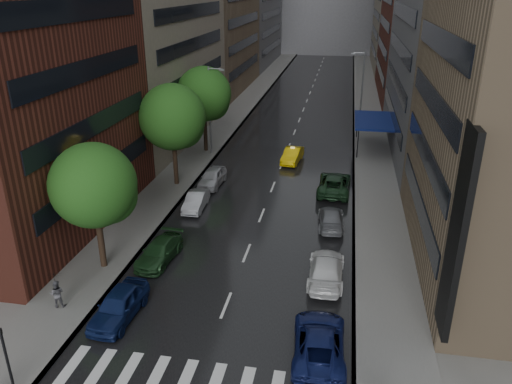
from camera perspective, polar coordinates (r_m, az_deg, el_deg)
ground at (r=25.86m, az=-5.61°, el=-17.83°), size 220.00×220.00×0.00m
road at (r=71.05m, az=5.30°, el=9.00°), size 14.00×140.00×0.01m
sidewalk_left at (r=72.33m, az=-1.91°, el=9.39°), size 4.00×140.00×0.15m
sidewalk_right at (r=70.86m, az=12.64°, el=8.57°), size 4.00×140.00×0.15m
crosswalk at (r=24.39m, az=-6.46°, el=-20.85°), size 13.15×2.80×0.01m
tree_near at (r=31.24m, az=-18.09°, el=0.71°), size 5.18×5.18×8.26m
tree_mid at (r=43.58m, az=-9.54°, el=8.44°), size 5.71×5.71×9.11m
tree_far at (r=52.71m, az=-5.99°, el=11.06°), size 5.69×5.69×9.07m
taxi at (r=50.65m, az=4.18°, el=4.21°), size 2.04×4.56×1.45m
parked_cars_left at (r=35.81m, az=-9.24°, el=-4.19°), size 2.28×24.19×1.59m
parked_cars_right at (r=34.45m, az=8.36°, el=-5.23°), size 2.83×26.56×1.61m
ped_black_umbrella at (r=29.92m, az=-21.92°, el=-10.06°), size 0.96×0.98×2.09m
traffic_light at (r=24.64m, az=-26.68°, el=-16.29°), size 0.18×0.15×3.45m
street_lamp_left at (r=52.02m, az=-5.22°, el=9.45°), size 1.74×0.22×9.00m
street_lamp_right at (r=64.92m, az=11.97°, el=11.72°), size 1.74×0.22×9.00m
awning at (r=55.59m, az=13.29°, el=7.93°), size 4.00×8.00×3.12m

